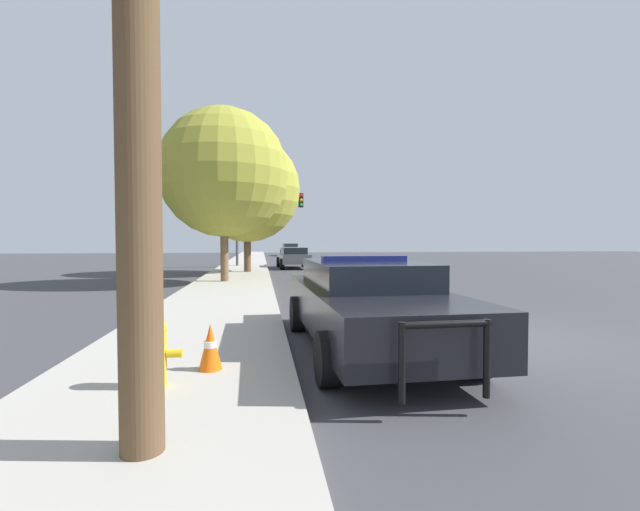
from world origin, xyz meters
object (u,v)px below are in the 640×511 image
Objects in this scene: car_background_distant at (290,249)px; traffic_cone at (210,346)px; car_background_midblock at (293,257)px; fire_hydrant at (155,350)px; tree_sidewalk_near at (224,173)px; tree_sidewalk_mid at (247,189)px; police_car at (368,302)px; traffic_light at (265,212)px.

car_background_distant is 8.32× the size of traffic_cone.
car_background_distant reaches higher than car_background_midblock.
fire_hydrant is 12.86m from tree_sidewalk_near.
tree_sidewalk_mid is (-3.98, -26.59, 3.57)m from car_background_distant.
car_background_midblock is (3.15, 21.69, 0.17)m from fire_hydrant.
police_car reaches higher than fire_hydrant.
tree_sidewalk_mid is (0.47, 17.37, 3.80)m from fire_hydrant.
tree_sidewalk_near is (-3.42, -9.41, 3.65)m from car_background_midblock.
tree_sidewalk_near is 12.38m from traffic_cone.
car_background_midblock is at bearing 81.72° from fire_hydrant.
car_background_midblock is 21.29m from traffic_cone.
traffic_light is at bearing 147.49° from car_background_midblock.
tree_sidewalk_near is 5.14m from tree_sidewalk_mid.
tree_sidewalk_near reaches higher than car_background_midblock.
traffic_light is 1.19× the size of car_background_midblock.
fire_hydrant is 0.16× the size of traffic_light.
tree_sidewalk_near is at bearing -99.97° from car_background_distant.
fire_hydrant reaches higher than traffic_cone.
tree_sidewalk_mid reaches higher than tree_sidewalk_near.
traffic_light is at bearing -87.82° from police_car.
car_background_distant is at bearing 81.53° from tree_sidewalk_near.
traffic_cone is (-3.93, -43.39, -0.34)m from car_background_distant.
car_background_midblock is 0.85× the size of car_background_distant.
tree_sidewalk_near is (-3.07, 10.50, 3.60)m from police_car.
car_background_midblock is 7.08× the size of traffic_cone.
tree_sidewalk_near reaches higher than fire_hydrant.
traffic_light is 10.58m from tree_sidewalk_near.
tree_sidewalk_near is 11.83× the size of traffic_cone.
car_background_midblock is at bearing -94.83° from car_background_distant.
traffic_cone is (0.78, -11.71, -3.93)m from tree_sidewalk_near.
traffic_light reaches higher than fire_hydrant.
police_car is 1.10× the size of traffic_light.
tree_sidewalk_mid reaches higher than car_background_distant.
traffic_cone is at bearing -89.83° from tree_sidewalk_mid.
traffic_light is 21.66m from car_background_distant.
fire_hydrant is at bearing 30.81° from police_car.
traffic_light is at bearing -99.59° from car_background_distant.
car_background_distant is 0.70× the size of tree_sidewalk_near.
police_car is 0.78× the size of tree_sidewalk_near.
tree_sidewalk_near is (-1.70, -10.41, 0.79)m from traffic_light.
tree_sidewalk_near is at bearing -99.26° from traffic_light.
fire_hydrant is 17.79m from tree_sidewalk_mid.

